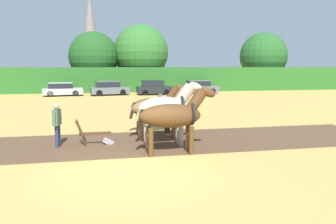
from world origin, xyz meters
TOP-DOWN VIEW (x-y plane):
  - ground_plane at (0.00, 0.00)m, footprint 240.00×240.00m
  - plowed_furrow_strip at (-2.74, 3.51)m, footprint 28.19×5.03m
  - hedgerow at (0.00, 30.50)m, footprint 66.91×1.43m
  - tree_left at (-2.40, 34.58)m, footprint 6.43×6.43m
  - tree_center_left at (3.81, 34.86)m, footprint 7.33×7.33m
  - tree_center at (21.54, 35.09)m, footprint 6.77×6.77m
  - church_spire at (-4.34, 67.82)m, footprint 3.09×3.09m
  - draft_horse_lead_left at (1.64, 1.67)m, footprint 2.94×0.93m
  - draft_horse_lead_right at (1.60, 2.95)m, footprint 2.75×1.07m
  - draft_horse_trail_left at (1.58, 4.24)m, footprint 2.95×0.91m
  - draft_horse_trail_right at (1.56, 5.53)m, footprint 2.83×0.89m
  - plow at (-1.05, 3.54)m, footprint 1.50×0.47m
  - farmer_at_plow at (-2.60, 3.45)m, footprint 0.28×0.68m
  - farmer_beside_team at (2.07, 7.39)m, footprint 0.43×0.56m
  - parked_car_far_left at (-5.43, 26.49)m, footprint 4.24×2.31m
  - parked_car_left at (-0.54, 26.49)m, footprint 4.33×2.46m
  - parked_car_center_left at (4.36, 26.37)m, footprint 3.94×1.94m
  - parked_car_center at (9.73, 26.94)m, footprint 4.24×2.05m

SIDE VIEW (x-z plane):
  - ground_plane at x=0.00m, z-range 0.00..0.00m
  - plowed_furrow_strip at x=-2.74m, z-range 0.00..0.01m
  - plow at x=-1.05m, z-range -0.25..0.88m
  - parked_car_far_left at x=-5.43m, z-range -0.02..1.39m
  - parked_car_center at x=9.73m, z-range -0.03..1.49m
  - parked_car_left at x=-0.54m, z-range -0.03..1.50m
  - parked_car_center_left at x=4.36m, z-range -0.04..1.55m
  - farmer_beside_team at x=2.07m, z-range 0.14..1.81m
  - farmer_at_plow at x=-2.60m, z-range 0.14..1.86m
  - draft_horse_trail_right at x=1.56m, z-range 0.08..2.42m
  - draft_horse_trail_left at x=1.58m, z-range 0.15..2.51m
  - draft_horse_lead_left at x=1.64m, z-range 0.15..2.62m
  - draft_horse_lead_right at x=1.60m, z-range 0.18..2.76m
  - hedgerow at x=0.00m, z-range 0.00..3.01m
  - tree_left at x=-2.40m, z-range 0.58..8.18m
  - tree_center at x=21.54m, z-range 0.58..8.53m
  - tree_center_left at x=3.81m, z-range 0.64..9.28m
  - church_spire at x=-4.34m, z-range 0.47..20.50m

